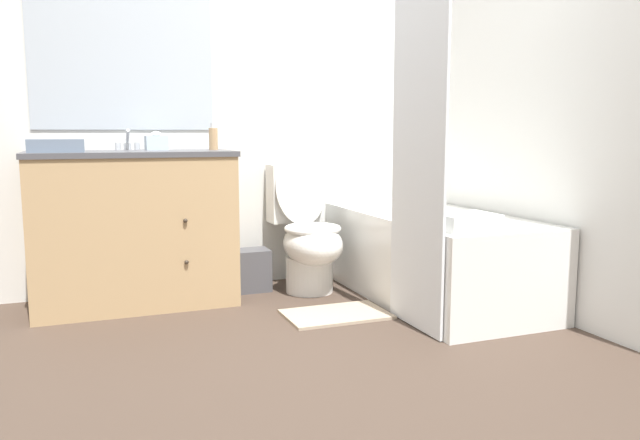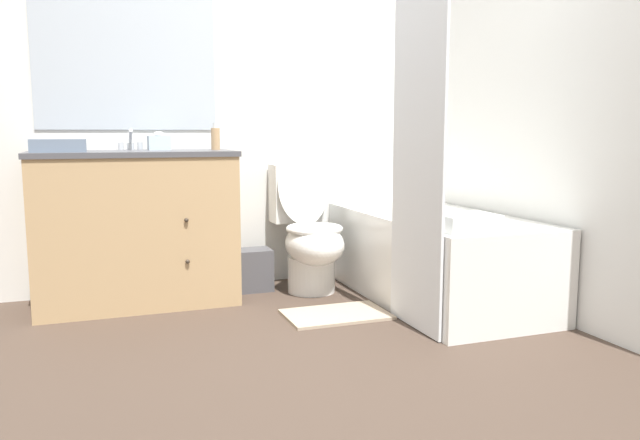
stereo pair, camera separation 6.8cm
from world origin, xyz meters
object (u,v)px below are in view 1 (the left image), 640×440
(tissue_box, at_px, (156,143))
(bath_towel_folded, at_px, (466,222))
(bath_mat, at_px, (336,314))
(sink_faucet, at_px, (128,144))
(wastebasket, at_px, (252,270))
(bathtub, at_px, (432,256))
(hand_towel_folded, at_px, (56,146))
(toilet, at_px, (307,234))
(soap_dispenser, at_px, (213,138))
(vanity_cabinet, at_px, (134,227))

(tissue_box, bearing_deg, bath_towel_folded, -42.86)
(bath_towel_folded, height_order, bath_mat, bath_towel_folded)
(sink_faucet, distance_m, bath_mat, 1.59)
(tissue_box, xyz_separation_m, bath_mat, (0.83, -0.78, -0.92))
(sink_faucet, relative_size, wastebasket, 0.54)
(bathtub, distance_m, tissue_box, 1.77)
(tissue_box, distance_m, hand_towel_folded, 0.61)
(wastebasket, distance_m, tissue_box, 0.97)
(toilet, distance_m, wastebasket, 0.42)
(soap_dispenser, bearing_deg, bath_mat, -53.81)
(sink_faucet, height_order, bath_mat, sink_faucet)
(vanity_cabinet, xyz_separation_m, sink_faucet, (-0.00, 0.20, 0.47))
(sink_faucet, xyz_separation_m, tissue_box, (0.16, -0.08, 0.01))
(toilet, relative_size, tissue_box, 6.68)
(vanity_cabinet, distance_m, bath_mat, 1.26)
(vanity_cabinet, distance_m, bath_towel_folded, 1.86)
(toilet, height_order, hand_towel_folded, hand_towel_folded)
(sink_faucet, relative_size, hand_towel_folded, 0.51)
(soap_dispenser, distance_m, hand_towel_folded, 0.89)
(soap_dispenser, height_order, hand_towel_folded, soap_dispenser)
(bathtub, distance_m, soap_dispenser, 1.48)
(hand_towel_folded, height_order, bath_mat, hand_towel_folded)
(bathtub, bearing_deg, vanity_cabinet, 163.18)
(bathtub, bearing_deg, wastebasket, 149.77)
(toilet, bearing_deg, wastebasket, 159.38)
(sink_faucet, distance_m, toilet, 1.21)
(vanity_cabinet, relative_size, bathtub, 0.72)
(wastebasket, distance_m, hand_towel_folded, 1.36)
(bathtub, xyz_separation_m, tissue_box, (-1.51, 0.63, 0.67))
(wastebasket, bearing_deg, bath_mat, -68.18)
(soap_dispenser, bearing_deg, bathtub, -24.85)
(soap_dispenser, bearing_deg, toilet, -11.48)
(toilet, height_order, bath_mat, toilet)
(sink_faucet, bearing_deg, vanity_cabinet, -90.00)
(bathtub, relative_size, wastebasket, 5.95)
(toilet, relative_size, wastebasket, 3.28)
(toilet, xyz_separation_m, bathtub, (0.64, -0.44, -0.10))
(bath_towel_folded, bearing_deg, tissue_box, 137.14)
(vanity_cabinet, height_order, bath_towel_folded, vanity_cabinet)
(sink_faucet, relative_size, bath_towel_folded, 0.50)
(sink_faucet, bearing_deg, hand_towel_folded, -137.61)
(wastebasket, height_order, soap_dispenser, soap_dispenser)
(tissue_box, bearing_deg, vanity_cabinet, -140.80)
(toilet, height_order, wastebasket, toilet)
(sink_faucet, height_order, wastebasket, sink_faucet)
(sink_faucet, distance_m, soap_dispenser, 0.51)
(tissue_box, bearing_deg, toilet, -12.60)
(soap_dispenser, xyz_separation_m, bath_mat, (0.51, -0.69, -0.95))
(soap_dispenser, xyz_separation_m, hand_towel_folded, (-0.86, -0.19, -0.04))
(sink_faucet, relative_size, bathtub, 0.09)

